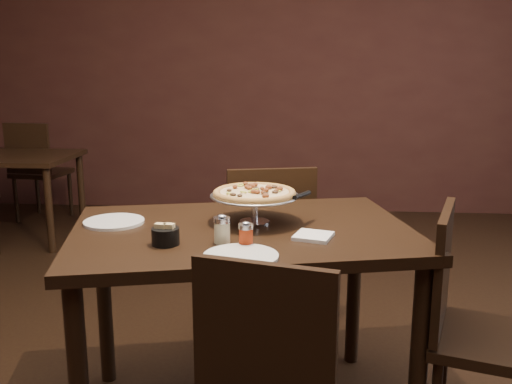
{
  "coord_description": "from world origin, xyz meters",
  "views": [
    {
      "loc": [
        0.3,
        -2.22,
        1.46
      ],
      "look_at": [
        0.12,
        -0.02,
        0.96
      ],
      "focal_mm": 40.0,
      "sensor_mm": 36.0,
      "label": 1
    }
  ],
  "objects": [
    {
      "name": "parmesan_shaker",
      "position": [
        0.01,
        -0.27,
        0.88
      ],
      "size": [
        0.06,
        0.06,
        0.11
      ],
      "color": "beige",
      "rests_on": "dining_table"
    },
    {
      "name": "room",
      "position": [
        0.06,
        0.03,
        1.4
      ],
      "size": [
        6.04,
        7.04,
        2.84
      ],
      "color": "black",
      "rests_on": "ground"
    },
    {
      "name": "pepper_flake_shaker",
      "position": [
        0.1,
        -0.3,
        0.87
      ],
      "size": [
        0.05,
        0.05,
        0.09
      ],
      "color": "maroon",
      "rests_on": "dining_table"
    },
    {
      "name": "dining_table",
      "position": [
        0.07,
        -0.07,
        0.72
      ],
      "size": [
        1.49,
        1.16,
        0.83
      ],
      "rotation": [
        0.0,
        0.0,
        0.23
      ],
      "color": "black",
      "rests_on": "ground"
    },
    {
      "name": "serving_spatula",
      "position": [
        0.3,
        0.0,
        0.95
      ],
      "size": [
        0.16,
        0.16,
        0.02
      ],
      "rotation": [
        0.0,
        0.0,
        -0.45
      ],
      "color": "silver",
      "rests_on": "pizza_stand"
    },
    {
      "name": "napkin_stack",
      "position": [
        0.34,
        -0.18,
        0.83
      ],
      "size": [
        0.16,
        0.16,
        0.01
      ],
      "primitive_type": "cube",
      "rotation": [
        0.0,
        0.0,
        -0.29
      ],
      "color": "silver",
      "rests_on": "dining_table"
    },
    {
      "name": "chair_side",
      "position": [
        0.95,
        -0.18,
        0.51
      ],
      "size": [
        0.55,
        0.55,
        0.94
      ],
      "rotation": [
        0.0,
        0.0,
        1.26
      ],
      "color": "black",
      "rests_on": "ground"
    },
    {
      "name": "plate_left",
      "position": [
        -0.46,
        -0.05,
        0.83
      ],
      "size": [
        0.24,
        0.24,
        0.01
      ],
      "primitive_type": "cylinder",
      "color": "silver",
      "rests_on": "dining_table"
    },
    {
      "name": "background_table",
      "position": [
        -2.2,
        2.28,
        0.63
      ],
      "size": [
        1.16,
        0.77,
        0.73
      ],
      "color": "black",
      "rests_on": "ground"
    },
    {
      "name": "packet_caddy",
      "position": [
        -0.18,
        -0.3,
        0.86
      ],
      "size": [
        0.1,
        0.1,
        0.08
      ],
      "rotation": [
        0.0,
        0.0,
        -0.19
      ],
      "color": "black",
      "rests_on": "dining_table"
    },
    {
      "name": "pizza_stand",
      "position": [
        0.11,
        0.01,
        0.95
      ],
      "size": [
        0.36,
        0.36,
        0.15
      ],
      "color": "silver",
      "rests_on": "dining_table"
    },
    {
      "name": "bg_chair_far",
      "position": [
        -2.19,
        2.86,
        0.52
      ],
      "size": [
        0.49,
        0.49,
        0.94
      ],
      "rotation": [
        0.0,
        0.0,
        3.02
      ],
      "color": "black",
      "rests_on": "ground"
    },
    {
      "name": "chair_far",
      "position": [
        0.12,
        0.65,
        0.52
      ],
      "size": [
        0.54,
        0.54,
        0.96
      ],
      "rotation": [
        0.0,
        0.0,
        3.37
      ],
      "color": "black",
      "rests_on": "ground"
    },
    {
      "name": "plate_near",
      "position": [
        0.1,
        -0.43,
        0.83
      ],
      "size": [
        0.25,
        0.25,
        0.01
      ],
      "primitive_type": "cylinder",
      "color": "silver",
      "rests_on": "dining_table"
    }
  ]
}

